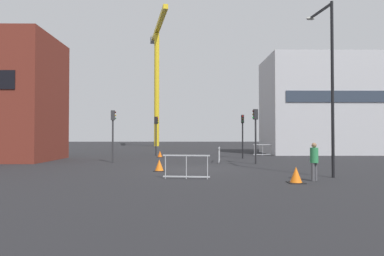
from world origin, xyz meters
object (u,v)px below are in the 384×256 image
(traffic_light_verge, at_px, (243,129))
(pedestrian_walking, at_px, (314,159))
(streetlamp_tall, at_px, (329,74))
(traffic_cone_by_barrier, at_px, (296,175))
(traffic_light_near, at_px, (113,127))
(construction_crane, at_px, (157,66))
(traffic_cone_orange, at_px, (160,154))
(traffic_light_crosswalk, at_px, (156,129))
(traffic_cone_striped, at_px, (159,166))
(traffic_light_island, at_px, (255,127))

(traffic_light_verge, xyz_separation_m, pedestrian_walking, (0.82, -13.71, -1.54))
(streetlamp_tall, distance_m, traffic_cone_by_barrier, 5.44)
(traffic_light_near, xyz_separation_m, traffic_light_verge, (9.96, 4.22, -0.03))
(streetlamp_tall, distance_m, traffic_light_verge, 12.74)
(construction_crane, distance_m, traffic_cone_orange, 32.39)
(streetlamp_tall, height_order, traffic_light_near, streetlamp_tall)
(construction_crane, xyz_separation_m, traffic_light_crosswalk, (2.44, -26.64, -11.76))
(traffic_light_near, bearing_deg, traffic_cone_orange, 63.86)
(construction_crane, height_order, streetlamp_tall, construction_crane)
(traffic_light_crosswalk, relative_size, traffic_cone_striped, 5.86)
(traffic_light_near, xyz_separation_m, traffic_cone_by_barrier, (9.79, -10.10, -2.21))
(traffic_light_verge, bearing_deg, traffic_cone_by_barrier, -90.68)
(traffic_light_island, bearing_deg, traffic_cone_striped, -145.27)
(traffic_light_island, distance_m, traffic_cone_by_barrier, 9.10)
(traffic_cone_striped, bearing_deg, pedestrian_walking, -29.55)
(traffic_light_near, distance_m, traffic_light_crosswalk, 8.52)
(streetlamp_tall, xyz_separation_m, pedestrian_walking, (-1.26, -1.37, -3.90))
(traffic_light_crosswalk, distance_m, traffic_cone_by_barrier, 19.91)
(traffic_light_near, bearing_deg, traffic_cone_by_barrier, -45.90)
(traffic_light_island, bearing_deg, traffic_light_verge, 89.72)
(pedestrian_walking, relative_size, traffic_cone_orange, 2.83)
(traffic_light_verge, bearing_deg, pedestrian_walking, -86.59)
(traffic_cone_orange, bearing_deg, streetlamp_tall, -56.59)
(traffic_cone_orange, bearing_deg, traffic_cone_striped, -85.27)
(construction_crane, xyz_separation_m, traffic_light_verge, (10.12, -30.63, -11.80))
(construction_crane, bearing_deg, traffic_light_verge, -71.72)
(traffic_light_near, height_order, traffic_light_verge, traffic_light_near)
(streetlamp_tall, distance_m, traffic_light_crosswalk, 19.17)
(traffic_light_island, xyz_separation_m, traffic_cone_orange, (-7.08, 7.08, -2.25))
(construction_crane, bearing_deg, streetlamp_tall, -74.15)
(traffic_light_island, relative_size, pedestrian_walking, 2.28)
(traffic_light_near, relative_size, traffic_light_crosswalk, 1.00)
(streetlamp_tall, height_order, traffic_light_crosswalk, streetlamp_tall)
(traffic_light_verge, bearing_deg, traffic_light_near, -157.02)
(streetlamp_tall, xyz_separation_m, traffic_light_crosswalk, (-9.76, 16.33, -2.33))
(traffic_light_crosswalk, height_order, traffic_cone_orange, traffic_light_crosswalk)
(traffic_light_near, relative_size, traffic_cone_orange, 6.44)
(traffic_light_crosswalk, height_order, traffic_cone_striped, traffic_light_crosswalk)
(traffic_cone_by_barrier, xyz_separation_m, traffic_cone_striped, (-6.00, 4.57, -0.01))
(traffic_light_island, relative_size, traffic_cone_by_barrier, 5.61)
(construction_crane, bearing_deg, traffic_light_crosswalk, -84.76)
(pedestrian_walking, distance_m, traffic_cone_orange, 17.24)
(traffic_cone_orange, height_order, traffic_cone_by_barrier, traffic_cone_by_barrier)
(traffic_cone_by_barrier, bearing_deg, traffic_light_verge, 89.32)
(traffic_light_island, bearing_deg, pedestrian_walking, -84.14)
(traffic_light_verge, bearing_deg, construction_crane, 108.28)
(construction_crane, relative_size, traffic_cone_orange, 36.52)
(traffic_cone_orange, bearing_deg, traffic_light_crosswalk, 103.28)
(streetlamp_tall, bearing_deg, traffic_light_near, 146.00)
(traffic_light_island, bearing_deg, traffic_cone_by_barrier, -90.93)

